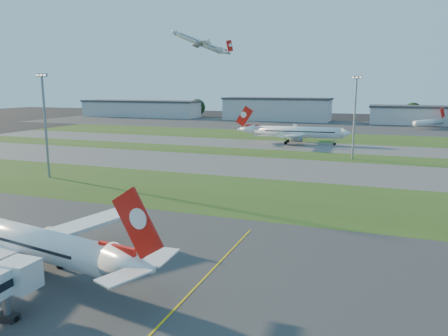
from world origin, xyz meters
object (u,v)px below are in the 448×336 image
at_px(airliner_taxiing, 296,132).
at_px(mini_jet_near, 429,122).
at_px(light_mast_centre, 355,112).
at_px(light_mast_west, 45,119).
at_px(airliner_parked, 24,240).

bearing_deg(airliner_taxiing, mini_jet_near, -125.39).
bearing_deg(light_mast_centre, light_mast_west, -141.34).
xyz_separation_m(airliner_parked, light_mast_west, (-38.31, 46.71, 10.79)).
distance_m(airliner_parked, light_mast_west, 61.37).
xyz_separation_m(airliner_taxiing, light_mast_west, (-45.85, -86.70, 10.16)).
bearing_deg(mini_jet_near, light_mast_centre, -159.54).
xyz_separation_m(airliner_parked, mini_jet_near, (63.23, 224.10, -0.74)).
relative_size(airliner_parked, airliner_taxiing, 0.86).
bearing_deg(light_mast_west, airliner_parked, -50.64).
bearing_deg(light_mast_west, mini_jet_near, 60.21).
bearing_deg(mini_jet_near, airliner_taxiing, -176.53).
height_order(airliner_parked, light_mast_centre, light_mast_centre).
bearing_deg(airliner_taxiing, airliner_parked, 82.92).
bearing_deg(airliner_parked, airliner_taxiing, 96.08).
distance_m(airliner_parked, light_mast_centre, 108.03).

